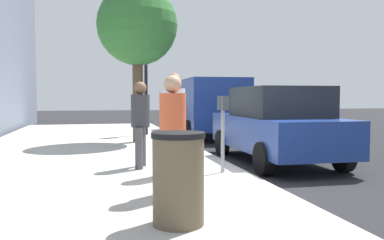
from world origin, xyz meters
name	(u,v)px	position (x,y,z in m)	size (l,w,h in m)	color
ground_plane	(244,178)	(0.00, 0.00, 0.00)	(80.00, 80.00, 0.00)	#232326
sidewalk_slab	(81,181)	(0.00, 3.00, 0.07)	(28.00, 6.00, 0.15)	#B7B2A8
parking_meter	(223,117)	(-0.12, 0.47, 1.17)	(0.36, 0.12, 1.41)	gray
pedestrian_at_meter	(174,115)	(-0.20, 1.39, 1.22)	(0.54, 0.39, 1.81)	tan
pedestrian_bystander	(173,126)	(-1.66, 1.69, 1.14)	(0.37, 0.47, 1.69)	#726656
parking_officer	(140,118)	(0.72, 1.89, 1.13)	(0.50, 0.37, 1.69)	#47474C
parked_sedan_near	(276,125)	(1.50, -1.35, 0.89)	(4.43, 2.02, 1.77)	navy
parked_van_far	(206,104)	(7.80, -1.35, 1.26)	(5.27, 2.27, 2.18)	navy
street_tree	(137,26)	(5.29, 1.50, 3.69)	(2.45, 2.45, 4.80)	brown
traffic_signal	(149,69)	(7.64, 0.87, 2.58)	(0.24, 0.44, 3.60)	black
trash_bin	(178,178)	(-2.93, 1.86, 0.66)	(0.59, 0.59, 1.01)	brown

